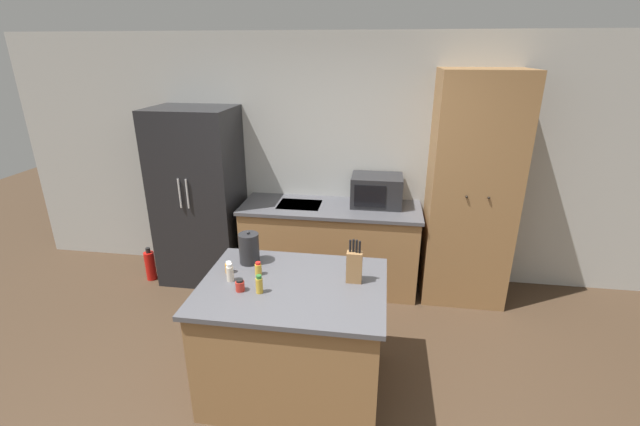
# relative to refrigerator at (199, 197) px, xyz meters

# --- Properties ---
(wall_back) EXTENTS (7.20, 0.06, 2.60)m
(wall_back) POSITION_rel_refrigerator_xyz_m (1.41, 0.36, 0.36)
(wall_back) COLOR #B2B2AD
(wall_back) RESTS_ON ground_plane
(refrigerator) EXTENTS (0.84, 0.69, 1.88)m
(refrigerator) POSITION_rel_refrigerator_xyz_m (0.00, 0.00, 0.00)
(refrigerator) COLOR black
(refrigerator) RESTS_ON ground_plane
(back_counter) EXTENTS (1.86, 0.67, 0.91)m
(back_counter) POSITION_rel_refrigerator_xyz_m (1.42, 0.02, -0.49)
(back_counter) COLOR olive
(back_counter) RESTS_ON ground_plane
(pantry_cabinet) EXTENTS (0.80, 0.64, 2.27)m
(pantry_cabinet) POSITION_rel_refrigerator_xyz_m (2.79, 0.02, 0.19)
(pantry_cabinet) COLOR olive
(pantry_cabinet) RESTS_ON ground_plane
(kitchen_island) EXTENTS (1.30, 0.98, 0.89)m
(kitchen_island) POSITION_rel_refrigerator_xyz_m (1.35, -1.55, -0.50)
(kitchen_island) COLOR olive
(kitchen_island) RESTS_ON ground_plane
(microwave) EXTENTS (0.52, 0.39, 0.31)m
(microwave) POSITION_rel_refrigerator_xyz_m (1.88, 0.12, 0.12)
(microwave) COLOR #232326
(microwave) RESTS_ON back_counter
(knife_block) EXTENTS (0.11, 0.07, 0.32)m
(knife_block) POSITION_rel_refrigerator_xyz_m (1.77, -1.45, 0.07)
(knife_block) COLOR olive
(knife_block) RESTS_ON kitchen_island
(spice_bottle_tall_dark) EXTENTS (0.05, 0.05, 0.13)m
(spice_bottle_tall_dark) POSITION_rel_refrigerator_xyz_m (0.90, -1.57, 0.01)
(spice_bottle_tall_dark) COLOR beige
(spice_bottle_tall_dark) RESTS_ON kitchen_island
(spice_bottle_short_red) EXTENTS (0.05, 0.05, 0.09)m
(spice_bottle_short_red) POSITION_rel_refrigerator_xyz_m (0.85, -1.46, -0.01)
(spice_bottle_short_red) COLOR orange
(spice_bottle_short_red) RESTS_ON kitchen_island
(spice_bottle_amber_oil) EXTENTS (0.05, 0.05, 0.13)m
(spice_bottle_amber_oil) POSITION_rel_refrigerator_xyz_m (1.15, -1.69, 0.01)
(spice_bottle_amber_oil) COLOR gold
(spice_bottle_amber_oil) RESTS_ON kitchen_island
(spice_bottle_green_herb) EXTENTS (0.05, 0.05, 0.10)m
(spice_bottle_green_herb) POSITION_rel_refrigerator_xyz_m (1.08, -1.45, -0.01)
(spice_bottle_green_herb) COLOR gold
(spice_bottle_green_herb) RESTS_ON kitchen_island
(spice_bottle_pale_salt) EXTENTS (0.06, 0.06, 0.08)m
(spice_bottle_pale_salt) POSITION_rel_refrigerator_xyz_m (1.02, -1.69, -0.02)
(spice_bottle_pale_salt) COLOR #B2281E
(spice_bottle_pale_salt) RESTS_ON kitchen_island
(kettle) EXTENTS (0.15, 0.15, 0.26)m
(kettle) POSITION_rel_refrigerator_xyz_m (0.96, -1.28, 0.07)
(kettle) COLOR #232326
(kettle) RESTS_ON kitchen_island
(fire_extinguisher) EXTENTS (0.11, 0.11, 0.38)m
(fire_extinguisher) POSITION_rel_refrigerator_xyz_m (-0.58, -0.19, -0.77)
(fire_extinguisher) COLOR red
(fire_extinguisher) RESTS_ON ground_plane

